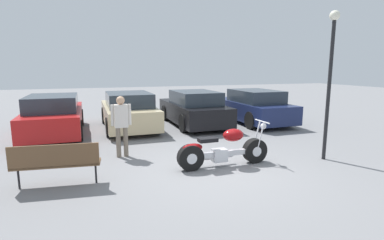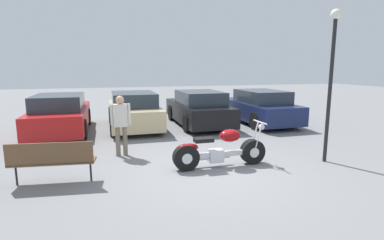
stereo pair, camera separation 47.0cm
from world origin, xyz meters
The scene contains 9 objects.
ground_plane centered at (0.00, 0.00, 0.00)m, with size 60.00×60.00×0.00m, color slate.
motorcycle centered at (0.27, 0.16, 0.41)m, with size 2.30×0.62×1.04m.
parked_car_red centered at (-3.83, 5.23, 0.67)m, with size 1.86×4.33×1.40m.
parked_car_champagne centered at (-1.24, 5.51, 0.67)m, with size 1.86×4.33×1.40m.
parked_car_black centered at (1.36, 5.33, 0.67)m, with size 1.86×4.33×1.40m.
parked_car_navy centered at (3.96, 5.06, 0.67)m, with size 1.86×4.33×1.40m.
park_bench centered at (-3.34, 0.08, 0.55)m, with size 1.67×0.59×0.89m.
lamp_post centered at (2.97, -0.17, 2.34)m, with size 0.24×0.24×3.67m.
person_standing centered at (-1.90, 1.75, 0.95)m, with size 0.52×0.22×1.61m.
Camera 1 is at (-2.69, -6.06, 2.33)m, focal length 28.00 mm.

